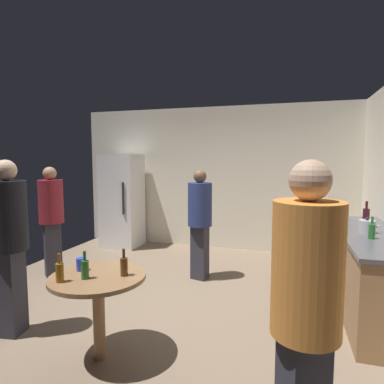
% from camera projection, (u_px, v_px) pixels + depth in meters
% --- Properties ---
extents(ground_plane, '(5.20, 5.20, 0.10)m').
position_uv_depth(ground_plane, '(164.00, 306.00, 3.90)').
color(ground_plane, '#7A6651').
extents(wall_back, '(5.32, 0.06, 2.70)m').
position_uv_depth(wall_back, '(214.00, 178.00, 6.27)').
color(wall_back, silver).
rests_on(wall_back, ground_plane).
extents(refrigerator, '(0.70, 0.68, 1.80)m').
position_uv_depth(refrigerator, '(122.00, 201.00, 6.40)').
color(refrigerator, white).
rests_on(refrigerator, ground_plane).
extents(kitchen_counter, '(0.64, 2.20, 0.90)m').
position_uv_depth(kitchen_counter, '(369.00, 272.00, 3.63)').
color(kitchen_counter, olive).
rests_on(kitchen_counter, ground_plane).
extents(kettle, '(0.24, 0.17, 0.18)m').
position_uv_depth(kettle, '(367.00, 226.00, 3.56)').
color(kettle, '#B2B2B7').
rests_on(kettle, kitchen_counter).
extents(wine_bottle_on_counter, '(0.08, 0.08, 0.31)m').
position_uv_depth(wine_bottle_on_counter, '(366.00, 217.00, 3.87)').
color(wine_bottle_on_counter, '#3F141E').
rests_on(wine_bottle_on_counter, kitchen_counter).
extents(beer_bottle_on_counter, '(0.06, 0.06, 0.23)m').
position_uv_depth(beer_bottle_on_counter, '(372.00, 231.00, 3.28)').
color(beer_bottle_on_counter, '#26662D').
rests_on(beer_bottle_on_counter, kitchen_counter).
extents(foreground_table, '(0.80, 0.80, 0.73)m').
position_uv_depth(foreground_table, '(98.00, 287.00, 2.73)').
color(foreground_table, olive).
rests_on(foreground_table, ground_plane).
extents(beer_bottle_amber, '(0.06, 0.06, 0.23)m').
position_uv_depth(beer_bottle_amber, '(60.00, 272.00, 2.56)').
color(beer_bottle_amber, '#8C5919').
rests_on(beer_bottle_amber, foreground_table).
extents(beer_bottle_brown, '(0.06, 0.06, 0.23)m').
position_uv_depth(beer_bottle_brown, '(124.00, 266.00, 2.70)').
color(beer_bottle_brown, '#593314').
rests_on(beer_bottle_brown, foreground_table).
extents(beer_bottle_green, '(0.06, 0.06, 0.23)m').
position_uv_depth(beer_bottle_green, '(85.00, 269.00, 2.63)').
color(beer_bottle_green, '#26662D').
rests_on(beer_bottle_green, foreground_table).
extents(plastic_cup_blue, '(0.08, 0.08, 0.11)m').
position_uv_depth(plastic_cup_blue, '(81.00, 264.00, 2.83)').
color(plastic_cup_blue, blue).
rests_on(plastic_cup_blue, foreground_table).
extents(person_in_navy_shirt, '(0.41, 0.41, 1.56)m').
position_uv_depth(person_in_navy_shirt, '(200.00, 216.00, 4.59)').
color(person_in_navy_shirt, '#2D2D38').
rests_on(person_in_navy_shirt, ground_plane).
extents(person_in_maroon_shirt, '(0.48, 0.48, 1.60)m').
position_uv_depth(person_in_maroon_shirt, '(51.00, 213.00, 4.70)').
color(person_in_maroon_shirt, '#2D2D38').
rests_on(person_in_maroon_shirt, ground_plane).
extents(person_in_orange_shirt, '(0.47, 0.47, 1.70)m').
position_uv_depth(person_in_orange_shirt, '(306.00, 303.00, 1.59)').
color(person_in_orange_shirt, '#2D2D38').
rests_on(person_in_orange_shirt, ground_plane).
extents(person_in_black_shirt, '(0.38, 0.38, 1.70)m').
position_uv_depth(person_in_black_shirt, '(9.00, 234.00, 3.10)').
color(person_in_black_shirt, '#2D2D38').
rests_on(person_in_black_shirt, ground_plane).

